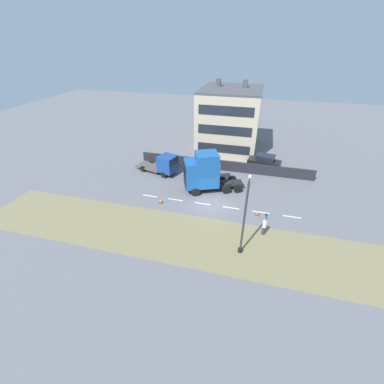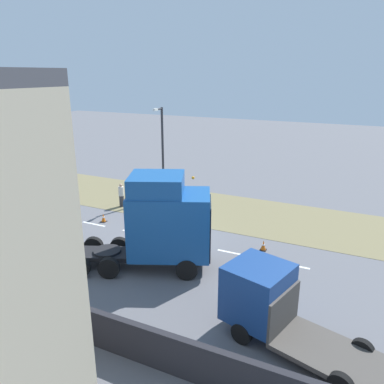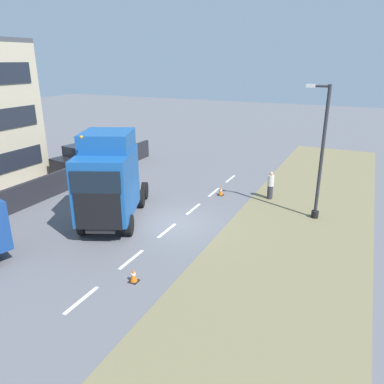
# 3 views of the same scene
# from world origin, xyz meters

# --- Properties ---
(ground_plane) EXTENTS (120.00, 120.00, 0.00)m
(ground_plane) POSITION_xyz_m (0.00, 0.00, 0.00)
(ground_plane) COLOR slate
(ground_plane) RESTS_ON ground
(grass_verge) EXTENTS (7.00, 44.00, 0.01)m
(grass_verge) POSITION_xyz_m (-6.00, 0.00, 0.01)
(grass_verge) COLOR olive
(grass_verge) RESTS_ON ground
(lane_markings) EXTENTS (0.16, 17.80, 0.00)m
(lane_markings) POSITION_xyz_m (0.00, -0.70, 0.00)
(lane_markings) COLOR white
(lane_markings) RESTS_ON ground
(boundary_wall) EXTENTS (0.25, 24.00, 1.45)m
(boundary_wall) POSITION_xyz_m (9.00, 0.00, 0.73)
(boundary_wall) COLOR #232328
(boundary_wall) RESTS_ON ground
(building_block) EXTENTS (10.59, 9.11, 10.60)m
(building_block) POSITION_xyz_m (17.79, 0.63, 4.76)
(building_block) COLOR #C1B293
(building_block) RESTS_ON ground
(lorry_cab) EXTENTS (5.01, 7.29, 4.98)m
(lorry_cab) POSITION_xyz_m (2.95, 1.49, 2.43)
(lorry_cab) COLOR black
(lorry_cab) RESTS_ON ground
(flatbed_truck) EXTENTS (3.69, 6.35, 2.73)m
(flatbed_truck) POSITION_xyz_m (5.84, 7.49, 1.44)
(flatbed_truck) COLOR navy
(flatbed_truck) RESTS_ON ground
(parked_car) EXTENTS (2.55, 4.68, 2.17)m
(parked_car) POSITION_xyz_m (10.76, -5.47, 1.05)
(parked_car) COLOR black
(parked_car) RESTS_ON ground
(lamp_post) EXTENTS (1.31, 0.39, 7.04)m
(lamp_post) POSITION_xyz_m (-6.48, -3.94, 3.18)
(lamp_post) COLOR black
(lamp_post) RESTS_ON ground
(pedestrian) EXTENTS (0.39, 0.39, 1.75)m
(pedestrian) POSITION_xyz_m (-3.58, -5.82, 0.86)
(pedestrian) COLOR #333338
(pedestrian) RESTS_ON ground
(traffic_cone_lead) EXTENTS (0.36, 0.36, 0.58)m
(traffic_cone_lead) POSITION_xyz_m (-1.05, 5.50, 0.28)
(traffic_cone_lead) COLOR black
(traffic_cone_lead) RESTS_ON ground
(traffic_cone_trailing) EXTENTS (0.36, 0.36, 0.58)m
(traffic_cone_trailing) POSITION_xyz_m (-0.59, -5.16, 0.28)
(traffic_cone_trailing) COLOR black
(traffic_cone_trailing) RESTS_ON ground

